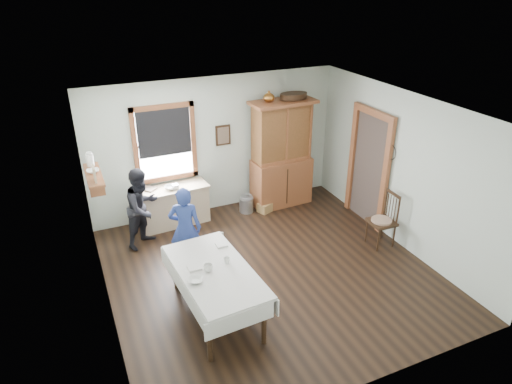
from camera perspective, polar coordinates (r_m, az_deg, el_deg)
room at (r=6.87m, az=1.88°, el=-0.74°), size 5.01×5.01×2.70m
window at (r=8.63m, az=-11.36°, el=6.39°), size 1.18×0.07×1.48m
doorway at (r=8.82m, az=13.95°, el=3.38°), size 0.09×1.14×2.22m
wall_shelf at (r=7.62m, az=-19.69°, el=2.29°), size 0.24×1.00×0.44m
framed_picture at (r=8.95m, az=-4.12°, el=7.08°), size 0.30×0.04×0.40m
rug_beater at (r=8.23m, az=16.62°, el=5.58°), size 0.01×0.27×0.27m
work_counter at (r=8.85m, az=-10.25°, el=-1.72°), size 1.37×0.60×0.77m
china_hutch at (r=9.24m, az=3.25°, el=4.75°), size 1.32×0.67×2.20m
dining_table at (r=6.58m, az=-5.05°, el=-12.30°), size 1.10×1.92×0.74m
spindle_chair at (r=8.31m, az=15.47°, el=-3.35°), size 0.48×0.48×1.00m
pail at (r=9.26m, az=-1.21°, el=-1.59°), size 0.35×0.35×0.31m
wicker_basket at (r=9.30m, az=1.23°, el=-1.88°), size 0.38×0.33×0.19m
woman_blue at (r=7.43m, az=-8.79°, el=-4.87°), size 0.57×0.48×1.33m
figure_dark at (r=8.19m, az=-13.95°, el=-2.23°), size 0.83×0.80×1.34m
table_cup_a at (r=6.32m, az=-6.01°, el=-9.40°), size 0.16×0.16×0.10m
table_cup_b at (r=6.45m, az=-3.66°, el=-8.53°), size 0.12×0.12×0.09m
table_bowl at (r=6.16m, az=-7.59°, el=-10.85°), size 0.29×0.29×0.06m
counter_book at (r=8.64m, az=-13.76°, el=0.12°), size 0.29×0.29×0.02m
counter_bowl at (r=8.62m, az=-10.68°, el=0.53°), size 0.26×0.26×0.07m
shelf_bowl at (r=7.62m, az=-19.73°, el=2.49°), size 0.22×0.22×0.05m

